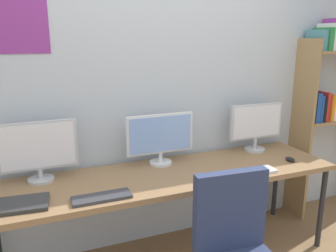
% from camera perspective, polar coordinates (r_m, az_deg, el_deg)
% --- Properties ---
extents(wall_back, '(4.97, 0.11, 2.60)m').
position_cam_1_polar(wall_back, '(2.82, -2.84, 5.88)').
color(wall_back, silver).
rests_on(wall_back, ground_plane).
extents(desk, '(2.57, 0.68, 0.74)m').
position_cam_1_polar(desk, '(2.61, 0.42, -8.73)').
color(desk, '#936D47').
rests_on(desk, ground_plane).
extents(bookshelf, '(0.83, 0.28, 1.89)m').
position_cam_1_polar(bookshelf, '(3.67, 25.23, 3.93)').
color(bookshelf, '#9E7A4C').
rests_on(bookshelf, ground_plane).
extents(monitor_left, '(0.53, 0.18, 0.43)m').
position_cam_1_polar(monitor_left, '(2.54, -20.67, -3.62)').
color(monitor_left, silver).
rests_on(monitor_left, desk).
extents(monitor_center, '(0.55, 0.18, 0.40)m').
position_cam_1_polar(monitor_center, '(2.70, -1.29, -1.81)').
color(monitor_center, silver).
rests_on(monitor_center, desk).
extents(monitor_right, '(0.51, 0.18, 0.42)m').
position_cam_1_polar(monitor_right, '(3.12, 14.35, 0.23)').
color(monitor_right, silver).
rests_on(monitor_right, desk).
extents(keyboard_left, '(0.37, 0.13, 0.02)m').
position_cam_1_polar(keyboard_left, '(2.24, -10.89, -11.50)').
color(keyboard_left, '#38383D').
rests_on(keyboard_left, desk).
extents(keyboard_right, '(0.38, 0.13, 0.02)m').
position_cam_1_polar(keyboard_right, '(2.66, 13.70, -7.39)').
color(keyboard_right, silver).
rests_on(keyboard_right, desk).
extents(computer_mouse, '(0.06, 0.10, 0.03)m').
position_cam_1_polar(computer_mouse, '(2.99, 19.54, -5.21)').
color(computer_mouse, black).
rests_on(computer_mouse, desk).
extents(laptop_closed, '(0.34, 0.25, 0.02)m').
position_cam_1_polar(laptop_closed, '(2.29, -23.18, -11.82)').
color(laptop_closed, '#2D2D2D').
rests_on(laptop_closed, desk).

